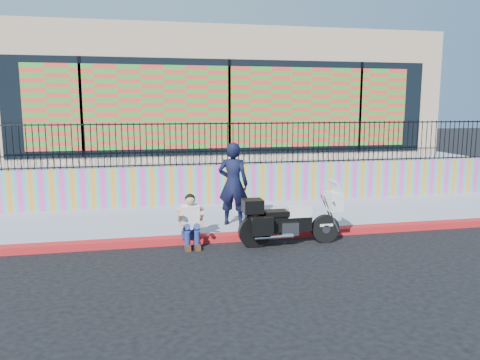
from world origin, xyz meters
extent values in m
plane|color=black|center=(0.00, 0.00, 0.00)|extent=(90.00, 90.00, 0.00)
cube|color=#B10C2A|center=(0.00, 0.00, 0.07)|extent=(16.00, 0.30, 0.15)
cube|color=#8690A1|center=(0.00, 1.65, 0.07)|extent=(16.00, 3.00, 0.15)
cube|color=#ED3EA8|center=(0.00, 3.25, 0.70)|extent=(16.00, 0.20, 1.10)
cube|color=#8690A1|center=(0.00, 8.35, 0.62)|extent=(16.00, 10.00, 1.25)
cube|color=tan|center=(0.00, 8.15, 3.25)|extent=(14.00, 8.00, 4.00)
cube|color=black|center=(0.00, 4.13, 2.85)|extent=(12.60, 0.04, 2.80)
cube|color=#E34532|center=(0.00, 4.10, 2.85)|extent=(11.48, 0.02, 2.40)
cylinder|color=black|center=(1.20, -0.56, 0.30)|extent=(0.60, 0.13, 0.60)
cylinder|color=black|center=(-0.36, -0.56, 0.30)|extent=(0.60, 0.13, 0.60)
cube|color=black|center=(0.42, -0.56, 0.46)|extent=(0.87, 0.26, 0.31)
cube|color=silver|center=(0.38, -0.56, 0.37)|extent=(0.37, 0.31, 0.27)
cube|color=silver|center=(0.59, -0.56, 0.71)|extent=(0.50, 0.29, 0.22)
cube|color=black|center=(0.10, -0.56, 0.69)|extent=(0.50, 0.31, 0.11)
cube|color=silver|center=(1.36, -0.56, 0.90)|extent=(0.27, 0.48, 0.38)
cube|color=silver|center=(1.40, -0.56, 1.19)|extent=(0.17, 0.42, 0.31)
cube|color=black|center=(-0.40, -0.56, 0.87)|extent=(0.40, 0.38, 0.27)
cube|color=black|center=(-0.26, -0.83, 0.50)|extent=(0.44, 0.16, 0.37)
cube|color=black|center=(-0.26, -0.28, 0.50)|extent=(0.44, 0.16, 0.37)
cube|color=silver|center=(1.20, -0.56, 0.39)|extent=(0.29, 0.15, 0.05)
imported|color=black|center=(-0.55, 0.78, 1.11)|extent=(0.83, 0.70, 1.93)
cube|color=navy|center=(-1.64, -0.07, 0.24)|extent=(0.36, 0.28, 0.18)
cube|color=white|center=(-1.64, -0.11, 0.59)|extent=(0.38, 0.27, 0.54)
sphere|color=tan|center=(-1.64, -0.15, 0.95)|extent=(0.21, 0.21, 0.21)
cube|color=#472814|center=(-1.74, -0.51, 0.05)|extent=(0.11, 0.26, 0.10)
cube|color=#472814|center=(-1.54, -0.51, 0.05)|extent=(0.11, 0.26, 0.10)
camera|label=1|loc=(-2.60, -9.68, 2.90)|focal=35.00mm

